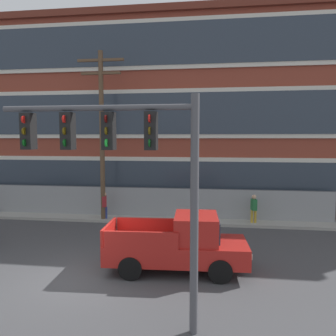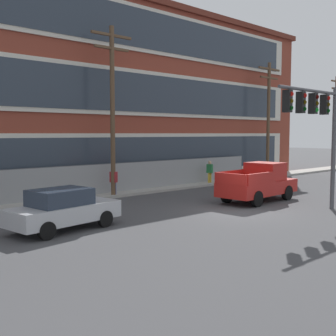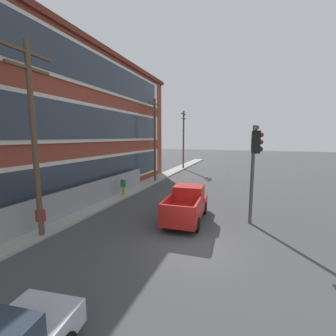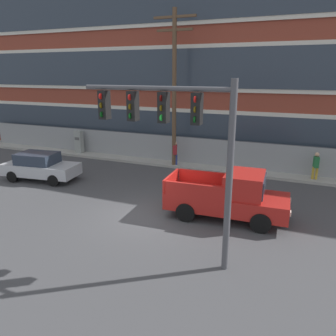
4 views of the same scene
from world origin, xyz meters
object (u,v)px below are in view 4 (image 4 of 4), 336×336
(pedestrian_near_cabinet, at_px, (175,152))
(electrical_cabinet, at_px, (79,143))
(pedestrian_by_fence, at_px, (316,165))
(utility_pole_near_corner, at_px, (174,84))
(traffic_signal_mast, at_px, (176,130))
(sedan_silver, at_px, (40,166))
(pickup_truck_red, at_px, (229,197))

(pedestrian_near_cabinet, bearing_deg, electrical_cabinet, 177.41)
(pedestrian_by_fence, bearing_deg, utility_pole_near_corner, -178.42)
(traffic_signal_mast, distance_m, pedestrian_by_fence, 11.61)
(sedan_silver, relative_size, pedestrian_by_fence, 2.60)
(pickup_truck_red, height_order, sedan_silver, pickup_truck_red)
(utility_pole_near_corner, distance_m, pedestrian_near_cabinet, 4.26)
(traffic_signal_mast, distance_m, utility_pole_near_corner, 10.84)
(pedestrian_by_fence, bearing_deg, traffic_signal_mast, -112.88)
(sedan_silver, distance_m, utility_pole_near_corner, 9.20)
(pickup_truck_red, bearing_deg, pedestrian_by_fence, 62.64)
(electrical_cabinet, bearing_deg, sedan_silver, -73.76)
(traffic_signal_mast, xyz_separation_m, electrical_cabinet, (-11.74, 10.42, -3.39))
(traffic_signal_mast, distance_m, pickup_truck_red, 5.07)
(traffic_signal_mast, bearing_deg, utility_pole_near_corner, 111.93)
(traffic_signal_mast, height_order, sedan_silver, traffic_signal_mast)
(utility_pole_near_corner, height_order, pedestrian_near_cabinet, utility_pole_near_corner)
(pickup_truck_red, relative_size, sedan_silver, 1.16)
(sedan_silver, height_order, pedestrian_near_cabinet, pedestrian_near_cabinet)
(sedan_silver, xyz_separation_m, pedestrian_by_fence, (14.39, 5.58, 0.18))
(traffic_signal_mast, height_order, pedestrian_by_fence, traffic_signal_mast)
(electrical_cabinet, relative_size, pedestrian_by_fence, 1.05)
(sedan_silver, bearing_deg, electrical_cabinet, 106.24)
(pickup_truck_red, bearing_deg, traffic_signal_mast, -104.24)
(traffic_signal_mast, bearing_deg, sedan_silver, 155.11)
(electrical_cabinet, distance_m, pedestrian_near_cabinet, 7.77)
(traffic_signal_mast, bearing_deg, pedestrian_by_fence, 67.12)
(electrical_cabinet, bearing_deg, pedestrian_near_cabinet, -2.59)
(electrical_cabinet, bearing_deg, pickup_truck_red, -27.87)
(pedestrian_near_cabinet, bearing_deg, traffic_signal_mast, -68.44)
(electrical_cabinet, distance_m, pedestrian_by_fence, 16.07)
(utility_pole_near_corner, height_order, electrical_cabinet, utility_pole_near_corner)
(sedan_silver, bearing_deg, pedestrian_near_cabinet, 41.56)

